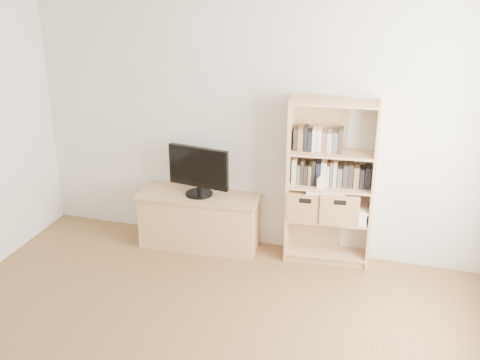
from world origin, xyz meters
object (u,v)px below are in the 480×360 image
at_px(tv_stand, 200,221).
at_px(basket_right, 339,205).
at_px(baby_monitor, 320,183).
at_px(television, 199,171).
at_px(bookshelf, 330,183).
at_px(basket_left, 306,203).
at_px(laptop, 326,189).

bearing_deg(tv_stand, basket_right, -0.48).
bearing_deg(basket_right, baby_monitor, -158.56).
bearing_deg(tv_stand, television, 0.00).
relative_size(television, basket_right, 1.74).
relative_size(bookshelf, television, 2.55).
bearing_deg(bookshelf, basket_left, -178.81).
relative_size(tv_stand, basket_left, 3.37).
distance_m(bookshelf, television, 1.27).
xyz_separation_m(baby_monitor, basket_left, (-0.13, 0.07, -0.24)).
bearing_deg(basket_left, laptop, -3.27).
distance_m(tv_stand, basket_right, 1.40).
relative_size(baby_monitor, basket_left, 0.29).
relative_size(television, laptop, 1.76).
bearing_deg(basket_left, tv_stand, 175.92).
relative_size(bookshelf, baby_monitor, 16.23).
bearing_deg(baby_monitor, basket_right, 30.08).
distance_m(basket_left, basket_right, 0.31).
distance_m(tv_stand, bookshelf, 1.37).
height_order(television, basket_left, television).
bearing_deg(basket_right, tv_stand, 174.81).
distance_m(bookshelf, basket_right, 0.23).
bearing_deg(tv_stand, basket_left, -1.15).
bearing_deg(basket_left, bookshelf, 0.07).
distance_m(tv_stand, television, 0.53).
xyz_separation_m(basket_left, laptop, (0.18, 0.01, 0.15)).
xyz_separation_m(tv_stand, basket_right, (1.36, 0.08, 0.32)).
height_order(bookshelf, television, bookshelf).
relative_size(tv_stand, laptop, 3.26).
xyz_separation_m(bookshelf, basket_right, (0.10, 0.01, -0.21)).
bearing_deg(baby_monitor, bookshelf, 50.74).
relative_size(bookshelf, laptop, 4.48).
distance_m(bookshelf, basket_left, 0.30).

